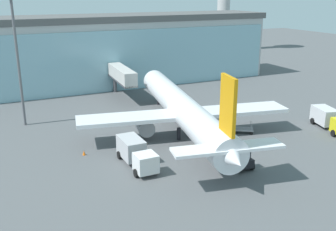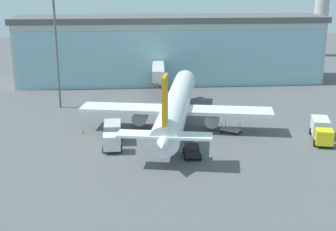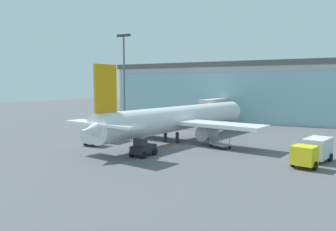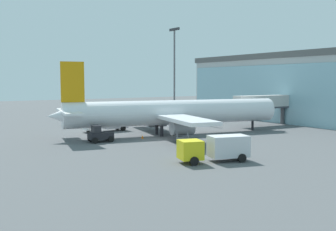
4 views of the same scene
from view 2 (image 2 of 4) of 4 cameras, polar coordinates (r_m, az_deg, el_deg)
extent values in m
plane|color=#545659|center=(66.26, 3.66, -2.47)|extent=(240.00, 240.00, 0.00)
cube|color=#B1B1B1|center=(100.22, 0.26, 7.78)|extent=(63.16, 13.65, 12.65)
cube|color=#8CB9C9|center=(94.10, 0.59, 6.82)|extent=(61.65, 1.59, 11.38)
cube|color=#555555|center=(99.41, 0.27, 11.73)|extent=(64.43, 13.93, 1.20)
cube|color=beige|center=(88.89, -1.20, 5.39)|extent=(3.23, 12.82, 2.40)
cube|color=#3F3F47|center=(89.09, -1.19, 4.72)|extent=(3.28, 12.82, 0.30)
cylinder|color=#4C4C51|center=(94.11, -1.19, 4.27)|extent=(0.70, 0.70, 3.18)
cylinder|color=#AFAFAF|center=(140.46, 18.31, 13.11)|extent=(3.91, 3.91, 30.41)
cylinder|color=#59595E|center=(80.58, -13.39, 7.35)|extent=(0.36, 0.36, 18.63)
cylinder|color=silver|center=(69.27, 1.09, 1.40)|extent=(10.72, 33.89, 3.71)
cone|color=silver|center=(85.68, 2.11, 4.33)|extent=(4.26, 3.71, 3.71)
cone|color=silver|center=(53.18, -0.55, -3.32)|extent=(4.11, 4.61, 3.34)
cube|color=silver|center=(67.74, 0.96, 0.72)|extent=(28.02, 9.92, 0.50)
cube|color=silver|center=(53.93, -0.42, -2.41)|extent=(11.26, 4.65, 0.30)
cube|color=orange|center=(53.23, -0.37, 1.94)|extent=(1.02, 3.20, 5.60)
cylinder|color=gray|center=(69.25, -3.35, -0.11)|extent=(2.72, 3.57, 2.10)
cylinder|color=gray|center=(68.34, 5.40, -0.38)|extent=(2.72, 3.57, 2.10)
cylinder|color=black|center=(67.55, -0.07, -1.34)|extent=(0.50, 0.50, 1.60)
cylinder|color=black|center=(67.36, 1.82, -1.40)|extent=(0.50, 0.50, 1.60)
cylinder|color=black|center=(83.37, 1.94, 2.11)|extent=(0.40, 0.40, 1.60)
cube|color=silver|center=(59.92, -6.84, -3.21)|extent=(2.22, 2.22, 1.90)
cube|color=#B2B2B7|center=(63.85, -6.78, -1.82)|extent=(2.23, 4.02, 2.20)
cylinder|color=black|center=(60.22, -5.76, -4.04)|extent=(0.31, 0.90, 0.90)
cylinder|color=black|center=(60.29, -7.86, -4.09)|extent=(0.31, 0.90, 0.90)
cylinder|color=black|center=(65.12, -5.76, -2.44)|extent=(0.31, 0.90, 0.90)
cylinder|color=black|center=(65.18, -7.69, -2.49)|extent=(0.31, 0.90, 0.90)
cube|color=yellow|center=(64.72, 18.49, -2.47)|extent=(2.73, 2.73, 1.90)
cube|color=silver|center=(68.63, 18.06, -1.23)|extent=(3.23, 4.46, 2.20)
cylinder|color=black|center=(65.19, 19.38, -3.31)|extent=(0.54, 0.95, 0.90)
cylinder|color=black|center=(64.86, 17.46, -3.22)|extent=(0.54, 0.95, 0.90)
cylinder|color=black|center=(70.06, 18.77, -1.89)|extent=(0.54, 0.95, 0.90)
cylinder|color=black|center=(69.76, 16.98, -1.81)|extent=(0.54, 0.95, 0.90)
cube|color=gray|center=(67.67, 7.65, -1.71)|extent=(3.22, 2.89, 0.16)
cylinder|color=black|center=(67.50, 6.53, -1.98)|extent=(0.43, 0.35, 0.44)
cylinder|color=gray|center=(67.24, 6.55, -1.31)|extent=(0.08, 0.08, 0.90)
cylinder|color=black|center=(68.78, 6.98, -1.65)|extent=(0.43, 0.35, 0.44)
cylinder|color=gray|center=(68.53, 7.00, -0.99)|extent=(0.08, 0.08, 0.90)
cylinder|color=black|center=(66.77, 8.32, -2.26)|extent=(0.43, 0.35, 0.44)
cylinder|color=gray|center=(66.51, 8.35, -1.59)|extent=(0.08, 0.08, 0.90)
cylinder|color=black|center=(68.06, 8.73, -1.92)|extent=(0.43, 0.35, 0.44)
cylinder|color=gray|center=(67.80, 8.76, -1.25)|extent=(0.08, 0.08, 0.90)
cube|color=black|center=(58.23, 2.94, -4.29)|extent=(2.03, 3.33, 0.90)
cube|color=#26262B|center=(57.30, 3.00, -3.62)|extent=(1.47, 1.10, 1.00)
cylinder|color=black|center=(59.37, 1.98, -4.32)|extent=(0.41, 0.82, 0.80)
cylinder|color=black|center=(59.50, 3.71, -4.30)|extent=(0.41, 0.82, 0.80)
cylinder|color=black|center=(57.28, 2.12, -5.12)|extent=(0.41, 0.82, 0.80)
cylinder|color=black|center=(57.43, 3.92, -5.09)|extent=(0.41, 0.82, 0.80)
cone|color=orange|center=(64.29, 2.48, -2.79)|extent=(0.36, 0.36, 0.55)
cone|color=orange|center=(68.13, -10.45, -1.93)|extent=(0.36, 0.36, 0.55)
camera|label=1|loc=(27.40, -41.36, 5.86)|focal=42.00mm
camera|label=3|loc=(36.67, 45.26, -9.37)|focal=35.00mm
camera|label=4|loc=(67.22, 53.36, -1.56)|focal=42.00mm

